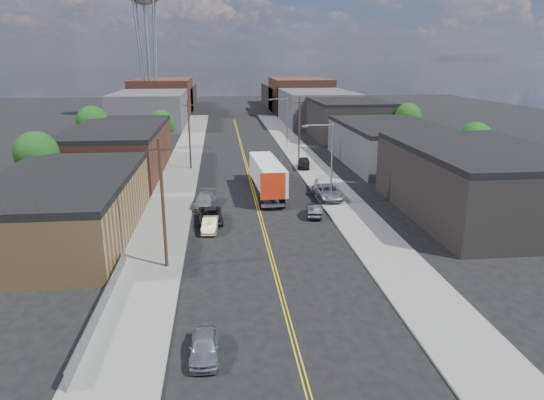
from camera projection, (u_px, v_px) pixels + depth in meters
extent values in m
plane|color=black|center=(242.00, 150.00, 85.86)|extent=(260.00, 260.00, 0.00)
cube|color=gold|center=(247.00, 168.00, 71.53)|extent=(0.32, 120.00, 0.01)
cube|color=slate|center=(182.00, 169.00, 70.54)|extent=(5.00, 140.00, 0.15)
cube|color=slate|center=(310.00, 166.00, 72.49)|extent=(5.00, 140.00, 0.15)
cube|color=olive|center=(63.00, 210.00, 43.21)|extent=(12.00, 22.00, 5.00)
cube|color=black|center=(59.00, 179.00, 42.43)|extent=(12.00, 22.00, 0.60)
cube|color=#512B20|center=(119.00, 151.00, 67.89)|extent=(12.00, 26.00, 6.00)
cube|color=black|center=(117.00, 128.00, 66.97)|extent=(12.00, 26.00, 0.60)
cube|color=black|center=(478.00, 184.00, 49.02)|extent=(14.00, 22.00, 6.50)
cube|color=black|center=(482.00, 150.00, 48.03)|extent=(14.00, 22.00, 0.60)
cube|color=navy|center=(413.00, 183.00, 48.22)|extent=(0.30, 20.00, 0.80)
cube|color=#373639|center=(390.00, 146.00, 73.98)|extent=(14.00, 24.00, 5.50)
cube|color=black|center=(392.00, 126.00, 73.13)|extent=(14.00, 24.00, 0.60)
cube|color=black|center=(347.00, 120.00, 98.59)|extent=(14.00, 22.00, 7.00)
cube|color=black|center=(348.00, 101.00, 97.53)|extent=(14.00, 22.00, 0.60)
cube|color=#373639|center=(152.00, 109.00, 116.10)|extent=(16.00, 30.00, 8.00)
cube|color=#373639|center=(316.00, 107.00, 120.21)|extent=(16.00, 30.00, 8.00)
cube|color=#512B20|center=(163.00, 97.00, 139.68)|extent=(16.00, 26.00, 10.00)
cube|color=#512B20|center=(300.00, 96.00, 143.79)|extent=(16.00, 26.00, 10.00)
cube|color=black|center=(170.00, 97.00, 159.20)|extent=(16.00, 40.00, 7.00)
cube|color=black|center=(290.00, 96.00, 163.31)|extent=(16.00, 40.00, 7.00)
cylinder|color=gray|center=(148.00, 61.00, 127.14)|extent=(0.80, 0.80, 30.00)
cylinder|color=gray|center=(141.00, 61.00, 125.28)|extent=(1.94, 1.94, 29.98)
cylinder|color=gray|center=(154.00, 61.00, 125.64)|extent=(1.94, 1.94, 29.98)
cylinder|color=gray|center=(143.00, 61.00, 128.64)|extent=(1.94, 1.94, 29.98)
cylinder|color=gray|center=(156.00, 61.00, 129.00)|extent=(1.94, 1.94, 29.98)
cylinder|color=gray|center=(332.00, 165.00, 52.01)|extent=(0.18, 0.18, 9.00)
cylinder|color=gray|center=(319.00, 125.00, 50.65)|extent=(3.00, 0.12, 0.12)
cube|color=gray|center=(305.00, 126.00, 50.53)|extent=(0.60, 0.25, 0.18)
cylinder|color=gray|center=(287.00, 124.00, 85.42)|extent=(0.18, 0.18, 9.00)
cylinder|color=gray|center=(279.00, 99.00, 84.06)|extent=(3.00, 0.12, 0.12)
cube|color=gray|center=(270.00, 100.00, 83.94)|extent=(0.60, 0.25, 0.18)
cylinder|color=black|center=(163.00, 206.00, 35.88)|extent=(0.26, 0.26, 10.00)
cube|color=black|center=(159.00, 150.00, 34.71)|extent=(1.60, 0.12, 0.12)
cylinder|color=black|center=(189.00, 135.00, 69.30)|extent=(0.26, 0.26, 10.00)
cube|color=black|center=(188.00, 105.00, 68.12)|extent=(1.60, 0.12, 0.12)
cylinder|color=black|center=(299.00, 130.00, 73.84)|extent=(0.26, 0.26, 10.00)
cube|color=black|center=(300.00, 102.00, 72.67)|extent=(1.60, 0.12, 0.12)
cube|color=slate|center=(103.00, 303.00, 30.57)|extent=(0.02, 16.00, 1.20)
cube|color=slate|center=(102.00, 295.00, 30.40)|extent=(0.05, 16.00, 0.05)
cylinder|color=black|center=(40.00, 183.00, 54.16)|extent=(0.36, 0.36, 4.25)
sphere|color=#11340E|center=(36.00, 153.00, 53.21)|extent=(4.76, 4.76, 4.76)
sphere|color=#11340E|center=(44.00, 160.00, 53.79)|extent=(3.74, 3.74, 3.74)
sphere|color=#11340E|center=(31.00, 159.00, 52.94)|extent=(3.40, 3.40, 3.40)
cylinder|color=black|center=(95.00, 144.00, 77.99)|extent=(0.36, 0.36, 4.50)
sphere|color=#11340E|center=(92.00, 122.00, 76.98)|extent=(5.04, 5.04, 5.04)
sphere|color=#11340E|center=(97.00, 127.00, 77.58)|extent=(3.96, 3.96, 3.96)
sphere|color=#11340E|center=(89.00, 126.00, 76.72)|extent=(3.60, 3.60, 3.60)
cylinder|color=black|center=(163.00, 139.00, 85.80)|extent=(0.36, 0.36, 3.75)
sphere|color=#11340E|center=(162.00, 122.00, 84.96)|extent=(4.20, 4.20, 4.20)
sphere|color=#11340E|center=(165.00, 126.00, 85.52)|extent=(3.30, 3.30, 3.30)
sphere|color=#11340E|center=(159.00, 125.00, 84.68)|extent=(3.00, 3.00, 3.00)
cylinder|color=black|center=(472.00, 163.00, 65.47)|extent=(0.36, 0.36, 4.00)
sphere|color=#11340E|center=(475.00, 139.00, 64.57)|extent=(4.48, 4.48, 4.48)
sphere|color=#11340E|center=(477.00, 144.00, 65.14)|extent=(3.52, 3.52, 3.52)
sphere|color=#11340E|center=(473.00, 144.00, 64.30)|extent=(3.20, 3.20, 3.20)
cylinder|color=black|center=(406.00, 135.00, 88.34)|extent=(0.36, 0.36, 4.25)
sphere|color=#11340E|center=(408.00, 116.00, 87.39)|extent=(4.76, 4.76, 4.76)
sphere|color=#11340E|center=(410.00, 121.00, 87.98)|extent=(3.74, 3.74, 3.74)
sphere|color=#11340E|center=(406.00, 120.00, 87.13)|extent=(3.40, 3.40, 3.40)
cube|color=silver|center=(267.00, 173.00, 56.45)|extent=(3.37, 12.42, 2.87)
cube|color=#B4260D|center=(273.00, 186.00, 50.58)|extent=(2.68, 0.28, 2.89)
cube|color=gray|center=(273.00, 206.00, 51.17)|extent=(2.56, 0.75, 0.25)
cube|color=black|center=(262.00, 168.00, 63.98)|extent=(2.75, 3.42, 3.17)
cylinder|color=black|center=(272.00, 202.00, 52.52)|extent=(2.72, 1.18, 1.02)
cylinder|color=black|center=(262.00, 176.00, 64.28)|extent=(2.61, 1.17, 1.02)
imported|color=gray|center=(205.00, 346.00, 25.97)|extent=(1.64, 3.92, 1.32)
imported|color=#978A63|center=(210.00, 224.00, 45.07)|extent=(1.66, 3.97, 1.28)
imported|color=black|center=(211.00, 216.00, 47.42)|extent=(2.50, 5.03, 1.37)
imported|color=gray|center=(205.00, 200.00, 52.60)|extent=(2.72, 5.30, 1.47)
imported|color=black|center=(314.00, 210.00, 49.37)|extent=(1.90, 4.12, 1.31)
imported|color=gray|center=(328.00, 192.00, 55.03)|extent=(2.89, 5.73, 1.56)
imported|color=silver|center=(323.00, 186.00, 57.66)|extent=(2.68, 5.50, 1.54)
imported|color=black|center=(304.00, 163.00, 70.68)|extent=(2.56, 4.68, 1.51)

